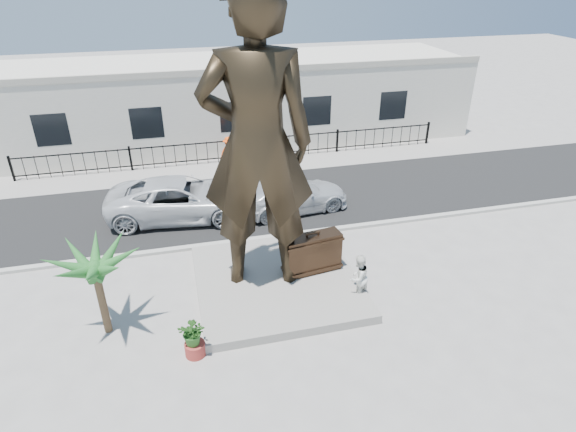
% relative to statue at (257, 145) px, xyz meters
% --- Properties ---
extents(ground, '(100.00, 100.00, 0.00)m').
position_rel_statue_xyz_m(ground, '(0.98, -1.78, -4.86)').
color(ground, '#9E9991').
rests_on(ground, ground).
extents(street, '(40.00, 7.00, 0.01)m').
position_rel_statue_xyz_m(street, '(0.98, 6.22, -4.86)').
color(street, black).
rests_on(street, ground).
extents(curb, '(40.00, 0.25, 0.12)m').
position_rel_statue_xyz_m(curb, '(0.98, 2.72, -4.80)').
color(curb, '#A5A399').
rests_on(curb, ground).
extents(far_sidewalk, '(40.00, 2.50, 0.02)m').
position_rel_statue_xyz_m(far_sidewalk, '(0.98, 10.22, -4.85)').
color(far_sidewalk, '#9E9991').
rests_on(far_sidewalk, ground).
extents(plinth, '(5.20, 5.20, 0.30)m').
position_rel_statue_xyz_m(plinth, '(0.48, -0.28, -4.71)').
color(plinth, gray).
rests_on(plinth, ground).
extents(fence, '(22.00, 0.10, 1.20)m').
position_rel_statue_xyz_m(fence, '(0.98, 11.02, -4.26)').
color(fence, black).
rests_on(fence, ground).
extents(building, '(28.00, 7.00, 4.40)m').
position_rel_statue_xyz_m(building, '(0.98, 15.22, -2.66)').
color(building, silver).
rests_on(building, ground).
extents(statue, '(3.64, 2.71, 9.12)m').
position_rel_statue_xyz_m(statue, '(0.00, 0.00, 0.00)').
color(statue, black).
rests_on(statue, plinth).
extents(suitcase, '(1.98, 0.87, 1.35)m').
position_rel_statue_xyz_m(suitcase, '(1.73, -0.11, -3.89)').
color(suitcase, black).
rests_on(suitcase, plinth).
extents(tourist, '(0.95, 0.89, 1.56)m').
position_rel_statue_xyz_m(tourist, '(2.82, -1.51, -4.08)').
color(tourist, white).
rests_on(tourist, ground).
extents(car_white, '(6.26, 3.45, 1.66)m').
position_rel_statue_xyz_m(car_white, '(-2.27, 5.36, -4.02)').
color(car_white, silver).
rests_on(car_white, street).
extents(car_silver, '(5.06, 2.55, 1.41)m').
position_rel_statue_xyz_m(car_silver, '(2.32, 4.86, -4.15)').
color(car_silver, silver).
rests_on(car_silver, street).
extents(worker, '(1.22, 0.96, 1.66)m').
position_rel_statue_xyz_m(worker, '(0.38, 10.14, -4.01)').
color(worker, '#FF4B0D').
rests_on(worker, far_sidewalk).
extents(palm_tree, '(1.80, 1.80, 3.20)m').
position_rel_statue_xyz_m(palm_tree, '(-4.78, -1.21, -4.86)').
color(palm_tree, '#215C23').
rests_on(palm_tree, ground).
extents(planter, '(0.56, 0.56, 0.40)m').
position_rel_statue_xyz_m(planter, '(-2.38, -2.80, -4.66)').
color(planter, '#A2322B').
rests_on(planter, ground).
extents(shrub, '(0.90, 0.84, 0.82)m').
position_rel_statue_xyz_m(shrub, '(-2.38, -2.80, -4.05)').
color(shrub, '#285A1D').
rests_on(shrub, planter).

